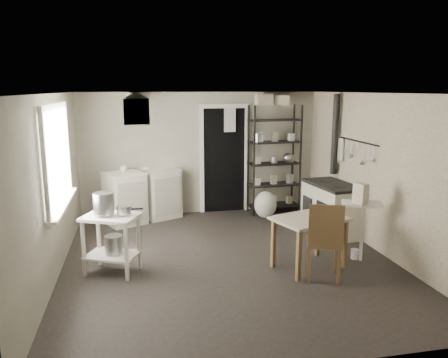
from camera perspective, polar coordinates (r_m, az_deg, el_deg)
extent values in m
plane|color=black|center=(6.24, 0.56, -10.50)|extent=(5.00, 5.00, 0.00)
plane|color=silver|center=(5.78, 0.61, 11.13)|extent=(5.00, 5.00, 0.00)
cube|color=#A09A88|center=(8.33, -3.04, 3.35)|extent=(4.50, 0.02, 2.30)
cube|color=#A09A88|center=(3.59, 9.11, -8.15)|extent=(4.50, 0.02, 2.30)
cube|color=#A09A88|center=(5.87, -21.44, -1.00)|extent=(0.02, 5.00, 2.30)
cube|color=#A09A88|center=(6.74, 19.64, 0.69)|extent=(0.02, 5.00, 2.30)
cylinder|color=#A5A6A8|center=(5.72, -15.45, -3.08)|extent=(0.28, 0.28, 0.27)
cylinder|color=#A5A6A8|center=(5.71, -12.94, -3.91)|extent=(0.23, 0.23, 0.10)
cylinder|color=#A5A6A8|center=(5.87, -14.20, -8.30)|extent=(0.26, 0.26, 0.24)
imported|color=white|center=(7.95, -10.36, 1.33)|extent=(0.33, 0.33, 0.06)
imported|color=white|center=(7.91, -13.02, 1.32)|extent=(0.17, 0.17, 0.10)
imported|color=white|center=(8.24, 4.83, 4.77)|extent=(0.10, 0.10, 0.19)
cube|color=beige|center=(8.24, 5.19, 9.24)|extent=(0.29, 0.25, 0.20)
cube|color=beige|center=(8.38, 7.53, 9.10)|extent=(0.33, 0.32, 0.17)
cube|color=beige|center=(6.13, 17.42, -1.54)|extent=(0.16, 0.21, 0.28)
imported|color=white|center=(5.81, 13.32, -4.11)|extent=(0.12, 0.12, 0.09)
ellipsoid|color=beige|center=(8.13, 5.45, -3.44)|extent=(0.44, 0.38, 0.50)
cylinder|color=white|center=(6.52, 16.70, -9.32)|extent=(0.15, 0.15, 0.14)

